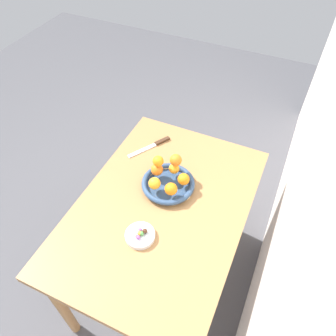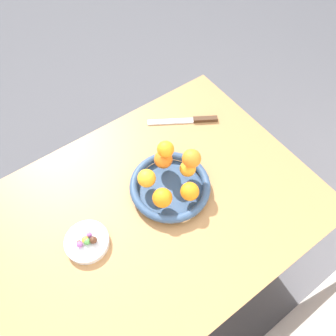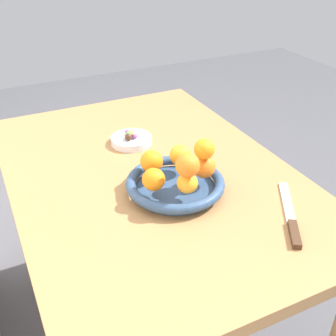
% 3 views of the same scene
% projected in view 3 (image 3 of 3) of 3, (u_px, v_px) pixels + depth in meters
% --- Properties ---
extents(dining_table, '(1.10, 0.76, 0.74)m').
position_uv_depth(dining_table, '(151.00, 197.00, 1.24)').
color(dining_table, '#9E7042').
rests_on(dining_table, ground_plane).
extents(fruit_bowl, '(0.26, 0.26, 0.04)m').
position_uv_depth(fruit_bowl, '(175.00, 184.00, 1.10)').
color(fruit_bowl, navy).
rests_on(fruit_bowl, dining_table).
extents(candy_dish, '(0.13, 0.13, 0.02)m').
position_uv_depth(candy_dish, '(131.00, 140.00, 1.33)').
color(candy_dish, silver).
rests_on(candy_dish, dining_table).
extents(orange_0, '(0.06, 0.06, 0.06)m').
position_uv_depth(orange_0, '(180.00, 155.00, 1.13)').
color(orange_0, orange).
rests_on(orange_0, fruit_bowl).
extents(orange_1, '(0.06, 0.06, 0.06)m').
position_uv_depth(orange_1, '(152.00, 162.00, 1.10)').
color(orange_1, orange).
rests_on(orange_1, fruit_bowl).
extents(orange_2, '(0.06, 0.06, 0.06)m').
position_uv_depth(orange_2, '(154.00, 179.00, 1.03)').
color(orange_2, orange).
rests_on(orange_2, fruit_bowl).
extents(orange_3, '(0.05, 0.05, 0.05)m').
position_uv_depth(orange_3, '(187.00, 183.00, 1.02)').
color(orange_3, orange).
rests_on(orange_3, fruit_bowl).
extents(orange_4, '(0.06, 0.06, 0.06)m').
position_uv_depth(orange_4, '(204.00, 167.00, 1.08)').
color(orange_4, orange).
rests_on(orange_4, fruit_bowl).
extents(orange_5, '(0.06, 0.06, 0.06)m').
position_uv_depth(orange_5, '(188.00, 165.00, 0.99)').
color(orange_5, orange).
rests_on(orange_5, orange_3).
extents(orange_6, '(0.05, 0.05, 0.05)m').
position_uv_depth(orange_6, '(204.00, 149.00, 1.04)').
color(orange_6, orange).
rests_on(orange_6, orange_4).
extents(candy_ball_0, '(0.02, 0.02, 0.02)m').
position_uv_depth(candy_ball_0, '(131.00, 134.00, 1.33)').
color(candy_ball_0, gold).
rests_on(candy_ball_0, candy_dish).
extents(candy_ball_1, '(0.02, 0.02, 0.02)m').
position_uv_depth(candy_ball_1, '(135.00, 136.00, 1.32)').
color(candy_ball_1, '#8C4C99').
rests_on(candy_ball_1, candy_dish).
extents(candy_ball_2, '(0.02, 0.02, 0.02)m').
position_uv_depth(candy_ball_2, '(128.00, 137.00, 1.30)').
color(candy_ball_2, '#472819').
rests_on(candy_ball_2, candy_dish).
extents(candy_ball_3, '(0.01, 0.01, 0.01)m').
position_uv_depth(candy_ball_3, '(130.00, 132.00, 1.34)').
color(candy_ball_3, '#472819').
rests_on(candy_ball_3, candy_dish).
extents(candy_ball_4, '(0.02, 0.02, 0.02)m').
position_uv_depth(candy_ball_4, '(129.00, 135.00, 1.32)').
color(candy_ball_4, '#4C9947').
rests_on(candy_ball_4, candy_dish).
extents(candy_ball_5, '(0.02, 0.02, 0.02)m').
position_uv_depth(candy_ball_5, '(131.00, 134.00, 1.32)').
color(candy_ball_5, gold).
rests_on(candy_ball_5, candy_dish).
extents(candy_ball_6, '(0.02, 0.02, 0.02)m').
position_uv_depth(candy_ball_6, '(128.00, 132.00, 1.34)').
color(candy_ball_6, '#8C4C99').
rests_on(candy_ball_6, candy_dish).
extents(knife, '(0.23, 0.16, 0.01)m').
position_uv_depth(knife, '(291.00, 218.00, 1.00)').
color(knife, '#3F2819').
rests_on(knife, dining_table).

